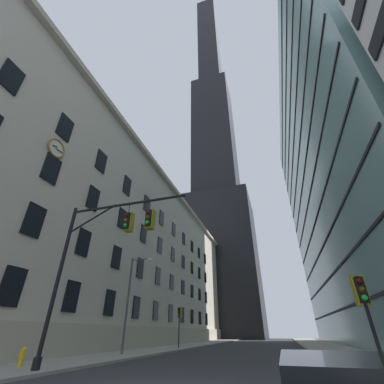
# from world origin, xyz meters

# --- Properties ---
(station_building) EXTENTS (17.56, 67.19, 24.43)m
(station_building) POSITION_xyz_m (-19.44, 27.59, 12.19)
(station_building) COLOR beige
(station_building) RESTS_ON ground
(dark_skyscraper) EXTENTS (22.68, 22.68, 199.50)m
(dark_skyscraper) POSITION_xyz_m (-11.66, 71.49, 60.49)
(dark_skyscraper) COLOR black
(dark_skyscraper) RESTS_ON ground
(glass_office_midrise) EXTENTS (19.49, 53.90, 47.82)m
(glass_office_midrise) POSITION_xyz_m (20.69, 31.07, 23.91)
(glass_office_midrise) COLOR gray
(glass_office_midrise) RESTS_ON ground
(traffic_signal_mast) EXTENTS (7.07, 0.63, 7.93)m
(traffic_signal_mast) POSITION_xyz_m (-4.17, 2.17, 5.78)
(traffic_signal_mast) COLOR black
(traffic_signal_mast) RESTS_ON sidewalk_left
(traffic_light_near_right) EXTENTS (0.40, 0.63, 3.35)m
(traffic_light_near_right) POSITION_xyz_m (6.90, 2.67, 2.81)
(traffic_light_near_right) COLOR black
(traffic_light_near_right) RESTS_ON sidewalk_right
(traffic_light_far_left) EXTENTS (0.40, 0.63, 3.99)m
(traffic_light_far_left) POSITION_xyz_m (-7.09, 21.25, 3.37)
(traffic_light_far_left) COLOR black
(traffic_light_far_left) RESTS_ON sidewalk_left
(street_lamppost) EXTENTS (2.13, 0.32, 7.39)m
(street_lamppost) POSITION_xyz_m (-7.95, 11.63, 4.55)
(street_lamppost) COLOR #47474C
(street_lamppost) RESTS_ON sidewalk_left
(fire_hydrant) EXTENTS (0.42, 0.26, 0.85)m
(fire_hydrant) POSITION_xyz_m (-8.67, 2.97, 0.61)
(fire_hydrant) COLOR gold
(fire_hydrant) RESTS_ON sidewalk_left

